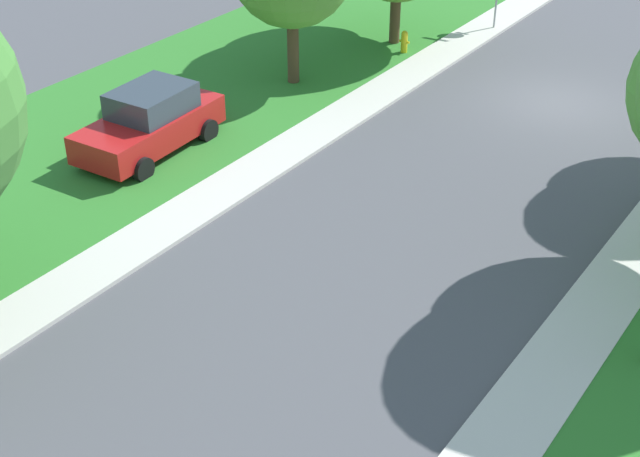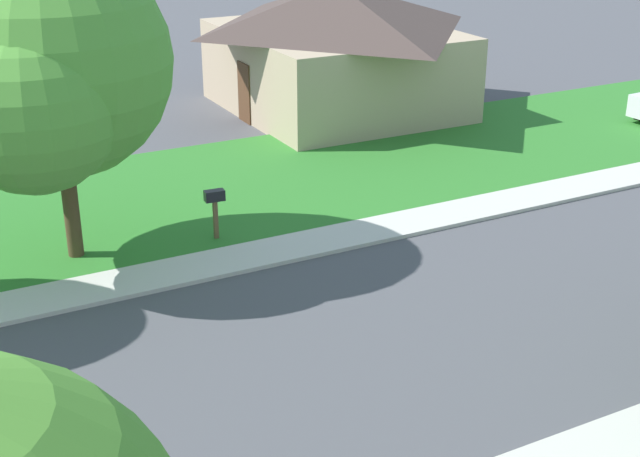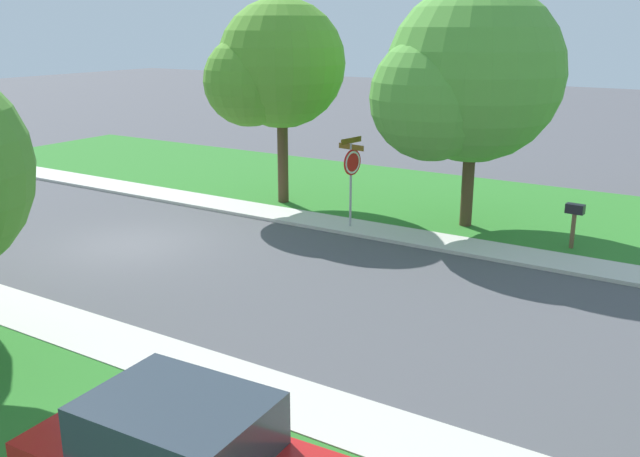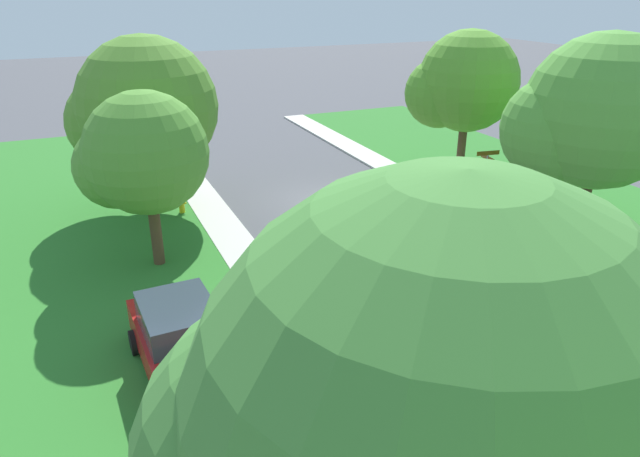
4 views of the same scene
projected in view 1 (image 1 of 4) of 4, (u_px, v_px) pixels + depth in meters
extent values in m
plane|color=#4C4C51|center=(557.00, 103.00, 27.10)|extent=(120.00, 120.00, 0.00)
cube|color=beige|center=(166.00, 226.00, 20.99)|extent=(1.40, 56.00, 0.10)
cube|color=#2D7528|center=(32.00, 172.00, 23.28)|extent=(8.00, 56.00, 0.08)
cube|color=beige|center=(546.00, 380.00, 16.42)|extent=(1.40, 56.00, 0.10)
cube|color=red|center=(149.00, 128.00, 23.97)|extent=(2.02, 4.39, 0.76)
cube|color=#2D3842|center=(152.00, 101.00, 23.74)|extent=(1.70, 2.18, 0.68)
cylinder|color=black|center=(143.00, 169.00, 22.80)|extent=(0.27, 0.65, 0.64)
cylinder|color=black|center=(91.00, 152.00, 23.61)|extent=(0.27, 0.65, 0.64)
cylinder|color=black|center=(208.00, 130.00, 24.73)|extent=(0.27, 0.65, 0.64)
cylinder|color=black|center=(158.00, 116.00, 25.54)|extent=(0.27, 0.65, 0.64)
cylinder|color=#4C3823|center=(293.00, 47.00, 27.72)|extent=(0.36, 0.36, 2.44)
cylinder|color=#4C3823|center=(395.00, 11.00, 30.73)|extent=(0.36, 0.36, 2.39)
cylinder|color=gold|center=(404.00, 44.00, 30.35)|extent=(0.22, 0.22, 0.70)
sphere|color=gold|center=(405.00, 34.00, 30.16)|extent=(0.22, 0.22, 0.22)
cylinder|color=gold|center=(408.00, 42.00, 30.23)|extent=(0.10, 0.08, 0.08)
cylinder|color=gold|center=(401.00, 41.00, 30.37)|extent=(0.10, 0.08, 0.08)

